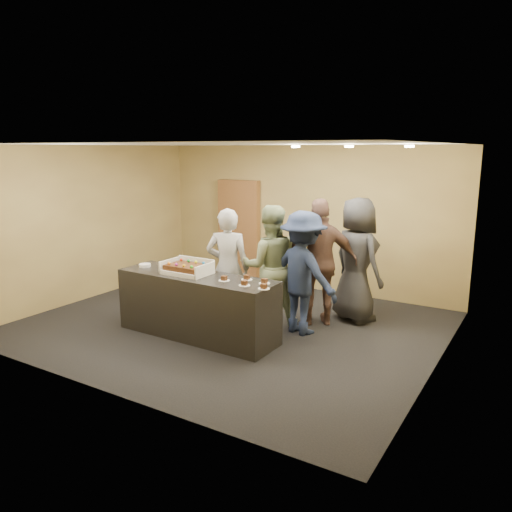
{
  "coord_description": "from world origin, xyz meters",
  "views": [
    {
      "loc": [
        4.07,
        -5.99,
        2.64
      ],
      "look_at": [
        0.44,
        0.0,
        1.13
      ],
      "focal_mm": 35.0,
      "sensor_mm": 36.0,
      "label": 1
    }
  ],
  "objects_px": {
    "sheet_cake": "(187,267)",
    "person_server_grey": "(228,268)",
    "person_brown_extra": "(320,262)",
    "person_sage_man": "(270,266)",
    "plate_stack": "(145,265)",
    "person_navy_man": "(303,273)",
    "cake_box": "(188,270)",
    "serving_counter": "(197,306)",
    "storage_cabinet": "(239,230)",
    "person_dark_suit": "(357,260)"
  },
  "relations": [
    {
      "from": "sheet_cake",
      "to": "person_brown_extra",
      "type": "xyz_separation_m",
      "value": [
        1.44,
        1.38,
        -0.03
      ]
    },
    {
      "from": "storage_cabinet",
      "to": "sheet_cake",
      "type": "distance_m",
      "value": 3.22
    },
    {
      "from": "serving_counter",
      "to": "plate_stack",
      "type": "height_order",
      "value": "plate_stack"
    },
    {
      "from": "person_sage_man",
      "to": "person_navy_man",
      "type": "height_order",
      "value": "person_sage_man"
    },
    {
      "from": "cake_box",
      "to": "plate_stack",
      "type": "distance_m",
      "value": 0.81
    },
    {
      "from": "serving_counter",
      "to": "person_brown_extra",
      "type": "xyz_separation_m",
      "value": [
        1.27,
        1.38,
        0.51
      ]
    },
    {
      "from": "serving_counter",
      "to": "cake_box",
      "type": "relative_size",
      "value": 3.64
    },
    {
      "from": "storage_cabinet",
      "to": "person_sage_man",
      "type": "bearing_deg",
      "value": -47.46
    },
    {
      "from": "serving_counter",
      "to": "person_server_grey",
      "type": "height_order",
      "value": "person_server_grey"
    },
    {
      "from": "serving_counter",
      "to": "person_sage_man",
      "type": "distance_m",
      "value": 1.24
    },
    {
      "from": "sheet_cake",
      "to": "person_navy_man",
      "type": "distance_m",
      "value": 1.66
    },
    {
      "from": "sheet_cake",
      "to": "person_navy_man",
      "type": "height_order",
      "value": "person_navy_man"
    },
    {
      "from": "person_server_grey",
      "to": "person_navy_man",
      "type": "distance_m",
      "value": 1.14
    },
    {
      "from": "sheet_cake",
      "to": "person_server_grey",
      "type": "distance_m",
      "value": 0.68
    },
    {
      "from": "sheet_cake",
      "to": "person_server_grey",
      "type": "xyz_separation_m",
      "value": [
        0.29,
        0.6,
        -0.1
      ]
    },
    {
      "from": "storage_cabinet",
      "to": "person_navy_man",
      "type": "xyz_separation_m",
      "value": [
        2.48,
        -2.12,
        -0.12
      ]
    },
    {
      "from": "sheet_cake",
      "to": "person_dark_suit",
      "type": "distance_m",
      "value": 2.61
    },
    {
      "from": "person_brown_extra",
      "to": "serving_counter",
      "type": "bearing_deg",
      "value": 15.41
    },
    {
      "from": "person_server_grey",
      "to": "person_dark_suit",
      "type": "relative_size",
      "value": 0.93
    },
    {
      "from": "serving_counter",
      "to": "person_dark_suit",
      "type": "bearing_deg",
      "value": 48.58
    },
    {
      "from": "person_navy_man",
      "to": "cake_box",
      "type": "bearing_deg",
      "value": 48.52
    },
    {
      "from": "cake_box",
      "to": "person_sage_man",
      "type": "height_order",
      "value": "person_sage_man"
    },
    {
      "from": "person_server_grey",
      "to": "person_sage_man",
      "type": "bearing_deg",
      "value": -170.49
    },
    {
      "from": "storage_cabinet",
      "to": "person_brown_extra",
      "type": "bearing_deg",
      "value": -33.03
    },
    {
      "from": "storage_cabinet",
      "to": "cake_box",
      "type": "height_order",
      "value": "storage_cabinet"
    },
    {
      "from": "sheet_cake",
      "to": "person_sage_man",
      "type": "bearing_deg",
      "value": 48.8
    },
    {
      "from": "storage_cabinet",
      "to": "person_server_grey",
      "type": "bearing_deg",
      "value": -60.29
    },
    {
      "from": "person_brown_extra",
      "to": "plate_stack",
      "type": "bearing_deg",
      "value": -0.46
    },
    {
      "from": "serving_counter",
      "to": "storage_cabinet",
      "type": "bearing_deg",
      "value": 113.58
    },
    {
      "from": "storage_cabinet",
      "to": "plate_stack",
      "type": "distance_m",
      "value": 3.04
    },
    {
      "from": "plate_stack",
      "to": "person_navy_man",
      "type": "relative_size",
      "value": 0.1
    },
    {
      "from": "storage_cabinet",
      "to": "person_navy_man",
      "type": "distance_m",
      "value": 3.26
    },
    {
      "from": "sheet_cake",
      "to": "plate_stack",
      "type": "height_order",
      "value": "sheet_cake"
    },
    {
      "from": "person_server_grey",
      "to": "storage_cabinet",
      "type": "bearing_deg",
      "value": -83.11
    },
    {
      "from": "person_sage_man",
      "to": "plate_stack",
      "type": "bearing_deg",
      "value": -4.01
    },
    {
      "from": "cake_box",
      "to": "sheet_cake",
      "type": "relative_size",
      "value": 1.17
    },
    {
      "from": "serving_counter",
      "to": "person_brown_extra",
      "type": "distance_m",
      "value": 1.95
    },
    {
      "from": "serving_counter",
      "to": "sheet_cake",
      "type": "distance_m",
      "value": 0.57
    },
    {
      "from": "person_server_grey",
      "to": "person_brown_extra",
      "type": "xyz_separation_m",
      "value": [
        1.15,
        0.78,
        0.07
      ]
    },
    {
      "from": "person_server_grey",
      "to": "person_navy_man",
      "type": "bearing_deg",
      "value": 172.71
    },
    {
      "from": "cake_box",
      "to": "plate_stack",
      "type": "bearing_deg",
      "value": -178.51
    },
    {
      "from": "person_brown_extra",
      "to": "person_navy_man",
      "type": "bearing_deg",
      "value": 51.51
    },
    {
      "from": "storage_cabinet",
      "to": "person_server_grey",
      "type": "height_order",
      "value": "storage_cabinet"
    },
    {
      "from": "sheet_cake",
      "to": "person_sage_man",
      "type": "relative_size",
      "value": 0.31
    },
    {
      "from": "plate_stack",
      "to": "person_sage_man",
      "type": "bearing_deg",
      "value": 29.82
    },
    {
      "from": "person_server_grey",
      "to": "person_dark_suit",
      "type": "distance_m",
      "value": 1.99
    },
    {
      "from": "sheet_cake",
      "to": "person_server_grey",
      "type": "bearing_deg",
      "value": 64.23
    },
    {
      "from": "person_brown_extra",
      "to": "person_dark_suit",
      "type": "bearing_deg",
      "value": -163.33
    },
    {
      "from": "plate_stack",
      "to": "person_sage_man",
      "type": "xyz_separation_m",
      "value": [
        1.64,
        0.94,
        -0.0
      ]
    },
    {
      "from": "person_server_grey",
      "to": "person_brown_extra",
      "type": "distance_m",
      "value": 1.39
    }
  ]
}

